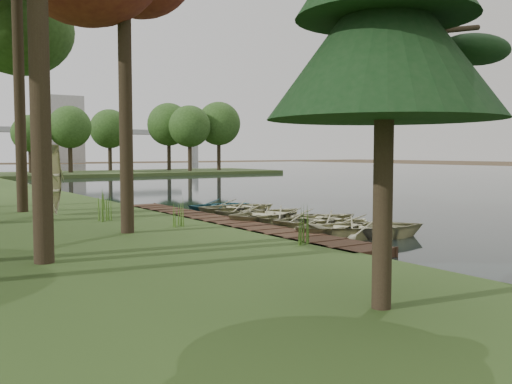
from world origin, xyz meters
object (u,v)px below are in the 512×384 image
rowboat_1 (339,223)px  rowboat_2 (321,218)px  boardwalk (222,224)px  rowboat_0 (370,225)px  stored_rowboat (55,208)px

rowboat_1 → rowboat_2: 1.57m
boardwalk → rowboat_2: 3.73m
rowboat_0 → rowboat_1: rowboat_0 is taller
boardwalk → rowboat_1: (2.32, -3.98, 0.28)m
boardwalk → rowboat_0: bearing=-62.1°
boardwalk → rowboat_0: (2.68, -5.06, 0.30)m
rowboat_1 → stored_rowboat: 11.74m
rowboat_0 → rowboat_2: 2.59m
stored_rowboat → rowboat_2: bearing=-101.0°
rowboat_2 → stored_rowboat: stored_rowboat is taller
boardwalk → stored_rowboat: (-4.82, 5.34, 0.45)m
rowboat_1 → rowboat_2: size_ratio=0.95×
stored_rowboat → rowboat_0: bearing=-109.4°
rowboat_2 → stored_rowboat: size_ratio=1.34×
rowboat_1 → boardwalk: bearing=13.9°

